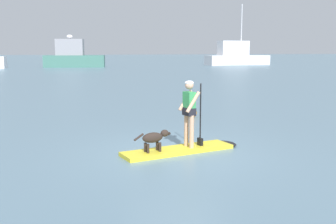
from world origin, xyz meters
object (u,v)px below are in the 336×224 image
(person_paddler, at_px, (190,109))
(moored_boat_center, at_px, (236,56))
(paddleboard, at_px, (185,149))
(dog, at_px, (154,138))
(moored_boat_far_port, at_px, (73,57))
(marker_buoy, at_px, (192,113))

(person_paddler, height_order, moored_boat_center, moored_boat_center)
(paddleboard, relative_size, dog, 3.34)
(dog, bearing_deg, person_paddler, 13.21)
(paddleboard, xyz_separation_m, person_paddler, (0.11, 0.03, 1.06))
(dog, height_order, moored_boat_far_port, moored_boat_far_port)
(person_paddler, distance_m, marker_buoy, 5.26)
(marker_buoy, bearing_deg, paddleboard, -110.41)
(marker_buoy, bearing_deg, moored_boat_center, 63.67)
(moored_boat_far_port, xyz_separation_m, marker_buoy, (2.97, -47.75, -1.38))
(marker_buoy, bearing_deg, dog, -117.87)
(dog, bearing_deg, moored_boat_far_port, 90.29)
(person_paddler, distance_m, moored_boat_far_port, 52.66)
(person_paddler, bearing_deg, marker_buoy, 70.67)
(person_paddler, bearing_deg, paddleboard, -166.79)
(dog, bearing_deg, moored_boat_center, 63.52)
(dog, relative_size, moored_boat_far_port, 0.11)
(person_paddler, relative_size, moored_boat_center, 0.15)
(paddleboard, xyz_separation_m, dog, (-0.88, -0.21, 0.40))
(moored_boat_far_port, relative_size, moored_boat_center, 0.79)
(paddleboard, height_order, person_paddler, person_paddler)
(paddleboard, distance_m, person_paddler, 1.07)
(paddleboard, relative_size, person_paddler, 1.93)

